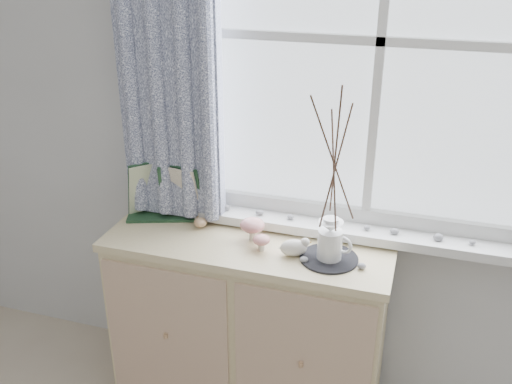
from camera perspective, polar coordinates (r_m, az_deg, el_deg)
sideboard at (r=2.61m, az=-0.77°, el=-13.08°), size 1.20×0.45×0.85m
botanical_book at (r=2.51m, az=-9.57°, el=-0.12°), size 0.41×0.25×0.27m
toadstool_cluster at (r=2.33m, az=-0.13°, el=-3.77°), size 0.15×0.16×0.10m
wooden_eggs at (r=2.51m, az=-5.70°, el=-2.62°), size 0.09×0.11×0.07m
songbird_figurine at (r=2.26m, az=3.79°, el=-5.50°), size 0.16×0.11×0.08m
crocheted_doily at (r=2.26m, az=7.30°, el=-6.60°), size 0.23×0.23×0.01m
twig_pitcher at (r=2.08m, az=7.91°, el=3.22°), size 0.33×0.33×0.73m
sideboard_pebbles at (r=2.30m, az=6.44°, el=-5.76°), size 0.33×0.23×0.02m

